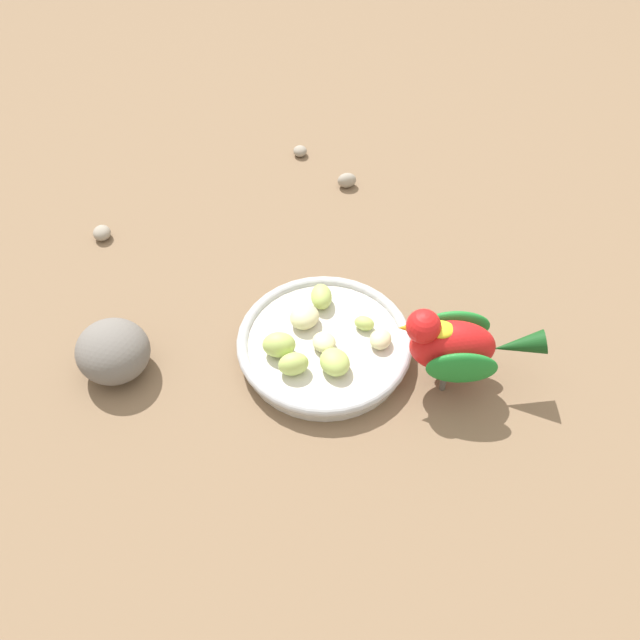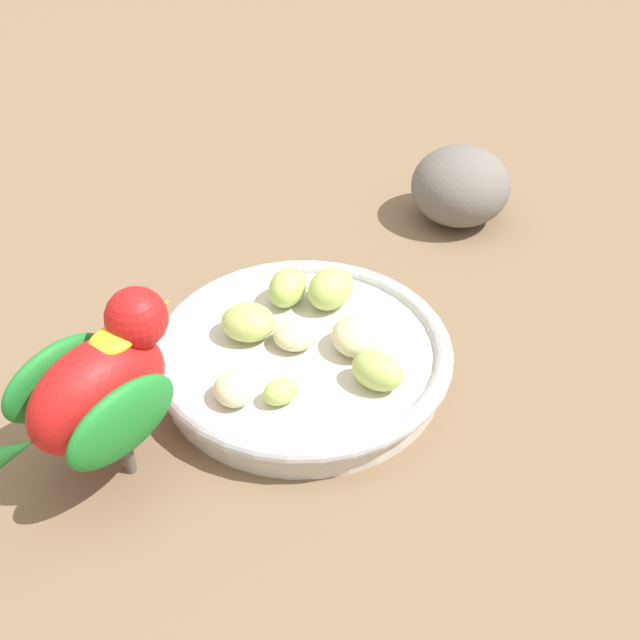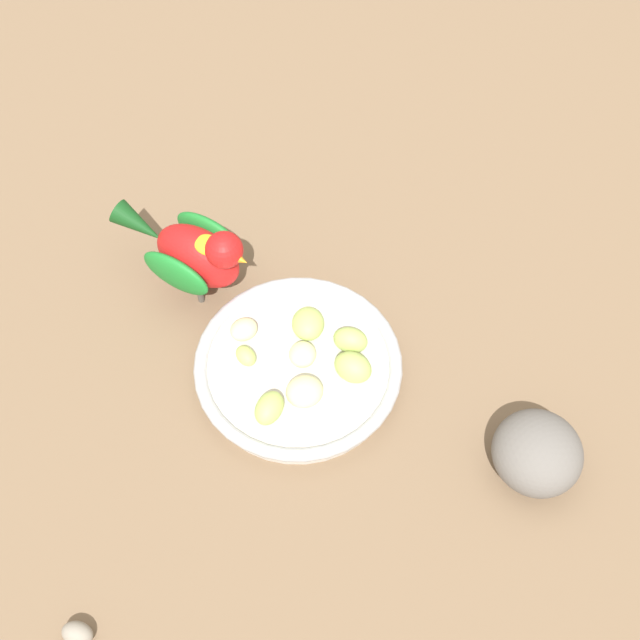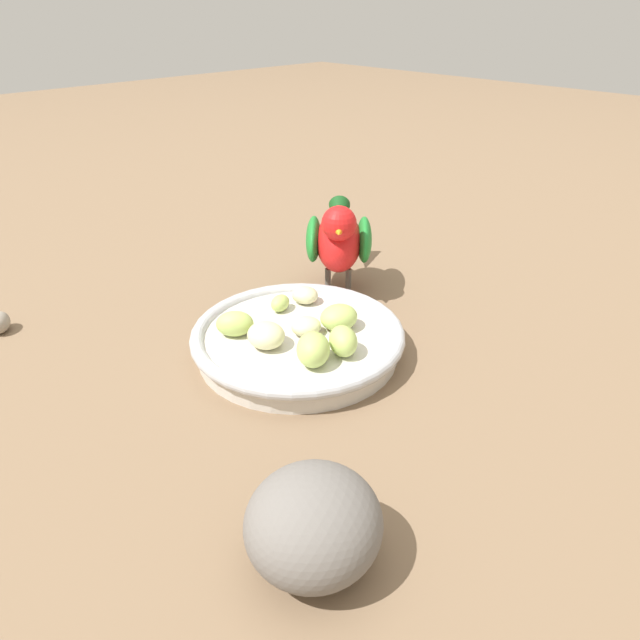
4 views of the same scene
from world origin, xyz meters
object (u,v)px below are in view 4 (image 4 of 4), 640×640
at_px(apple_piece_5, 305,295).
at_px(rock_large, 313,524).
at_px(parrot, 339,237).
at_px(feeding_bowl, 298,339).
at_px(apple_piece_7, 339,317).
at_px(apple_piece_3, 235,324).
at_px(apple_piece_1, 280,303).
at_px(apple_piece_6, 344,341).
at_px(apple_piece_2, 266,335).
at_px(apple_piece_0, 309,325).
at_px(apple_piece_4, 313,349).

relative_size(apple_piece_5, rock_large, 0.33).
bearing_deg(rock_large, parrot, 41.98).
bearing_deg(feeding_bowl, apple_piece_7, -29.55).
relative_size(feeding_bowl, apple_piece_5, 7.29).
xyz_separation_m(feeding_bowl, apple_piece_5, (0.05, 0.04, 0.02)).
bearing_deg(apple_piece_3, feeding_bowl, -42.16).
relative_size(apple_piece_1, apple_piece_6, 0.70).
bearing_deg(feeding_bowl, rock_large, -130.11).
bearing_deg(rock_large, apple_piece_2, 57.60).
bearing_deg(apple_piece_0, apple_piece_6, -93.85).
xyz_separation_m(feeding_bowl, rock_large, (-0.16, -0.19, 0.02)).
height_order(apple_piece_1, apple_piece_3, apple_piece_3).
distance_m(apple_piece_0, apple_piece_3, 0.07).
xyz_separation_m(apple_piece_3, apple_piece_6, (0.05, -0.10, 0.00)).
bearing_deg(apple_piece_2, apple_piece_4, -78.15).
height_order(apple_piece_2, rock_large, rock_large).
height_order(apple_piece_6, apple_piece_7, apple_piece_6).
relative_size(apple_piece_1, rock_large, 0.28).
relative_size(apple_piece_6, parrot, 0.26).
relative_size(apple_piece_6, apple_piece_7, 0.92).
relative_size(apple_piece_0, apple_piece_6, 0.84).
bearing_deg(parrot, apple_piece_4, -5.99).
distance_m(apple_piece_1, apple_piece_7, 0.07).
distance_m(apple_piece_5, parrot, 0.10).
height_order(apple_piece_0, parrot, parrot).
bearing_deg(apple_piece_0, apple_piece_1, 80.01).
bearing_deg(apple_piece_1, rock_large, -126.92).
xyz_separation_m(apple_piece_4, parrot, (0.16, 0.12, 0.03)).
bearing_deg(apple_piece_5, apple_piece_1, 170.36).
height_order(apple_piece_2, parrot, parrot).
xyz_separation_m(apple_piece_1, apple_piece_5, (0.03, -0.01, 0.00)).
xyz_separation_m(apple_piece_3, apple_piece_7, (0.08, -0.06, -0.00)).
distance_m(apple_piece_3, apple_piece_7, 0.10).
bearing_deg(apple_piece_3, apple_piece_4, -77.98).
bearing_deg(apple_piece_3, apple_piece_1, 6.92).
bearing_deg(apple_piece_3, apple_piece_7, -37.03).
relative_size(feeding_bowl, apple_piece_3, 5.76).
xyz_separation_m(feeding_bowl, apple_piece_1, (0.02, 0.05, 0.02)).
relative_size(apple_piece_7, parrot, 0.28).
bearing_deg(apple_piece_7, feeding_bowl, 150.45).
relative_size(apple_piece_3, apple_piece_6, 1.04).
bearing_deg(apple_piece_3, apple_piece_2, -77.74).
xyz_separation_m(apple_piece_7, rock_large, (-0.20, -0.17, -0.00)).
relative_size(apple_piece_3, apple_piece_5, 1.27).
bearing_deg(apple_piece_7, apple_piece_0, 151.59).
relative_size(feeding_bowl, apple_piece_6, 5.97).
xyz_separation_m(apple_piece_1, parrot, (0.11, 0.02, 0.04)).
relative_size(apple_piece_1, apple_piece_2, 0.66).
bearing_deg(apple_piece_2, feeding_bowl, -5.23).
bearing_deg(apple_piece_2, apple_piece_7, -18.11).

